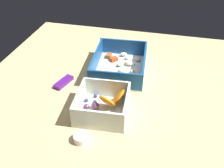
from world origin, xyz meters
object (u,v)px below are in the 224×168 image
(pasta_container, at_px, (120,66))
(paper_cup_liner, at_px, (81,138))
(candy_bar, at_px, (64,82))
(fruit_bowl, at_px, (103,106))

(pasta_container, height_order, paper_cup_liner, pasta_container)
(candy_bar, bearing_deg, paper_cup_liner, -147.90)
(fruit_bowl, distance_m, candy_bar, 0.18)
(paper_cup_liner, bearing_deg, pasta_container, -4.45)
(candy_bar, bearing_deg, pasta_container, -53.78)
(paper_cup_liner, bearing_deg, fruit_bowl, -12.88)
(fruit_bowl, xyz_separation_m, paper_cup_liner, (-0.11, 0.02, -0.01))
(pasta_container, xyz_separation_m, paper_cup_liner, (-0.31, 0.02, -0.01))
(pasta_container, bearing_deg, paper_cup_liner, 171.27)
(candy_bar, distance_m, paper_cup_liner, 0.24)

